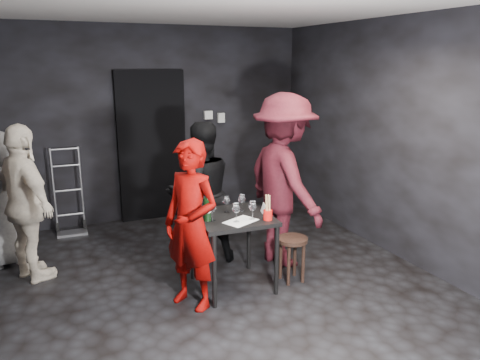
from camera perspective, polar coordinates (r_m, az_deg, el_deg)
name	(u,v)px	position (r m, az deg, el deg)	size (l,w,h in m)	color
floor	(214,289)	(4.80, -3.16, -13.15)	(4.50, 5.00, 0.02)	black
ceiling	(210,2)	(4.29, -3.68, 20.81)	(4.50, 5.00, 0.02)	silver
wall_back	(150,124)	(6.72, -10.91, 6.67)	(4.50, 0.04, 2.70)	black
wall_front	(405,257)	(2.27, 19.46, -8.84)	(4.50, 0.04, 2.70)	black
wall_right	(401,141)	(5.53, 19.08, 4.55)	(0.04, 5.00, 2.70)	black
doorway	(152,146)	(6.71, -10.67, 4.07)	(0.95, 0.10, 2.10)	black
wallbox_upper	(208,115)	(6.90, -3.90, 7.92)	(0.12, 0.06, 0.12)	#B7B7B2
wallbox_lower	(221,118)	(6.97, -2.33, 7.60)	(0.10, 0.06, 0.14)	#B7B7B2
hand_truck	(71,217)	(6.59, -19.96, -4.27)	(0.38, 0.33, 1.14)	#B2B2B7
tasting_table	(233,225)	(4.60, -0.86, -5.53)	(0.72, 0.72, 0.75)	black
stool	(292,248)	(4.85, 6.37, -8.18)	(0.31, 0.31, 0.47)	#35281C
server_red	(191,222)	(4.23, -6.00, -5.10)	(0.59, 0.39, 1.62)	#6E0300
woman_black	(201,189)	(5.16, -4.81, -1.16)	(0.82, 0.45, 1.68)	black
man_maroon	(285,159)	(5.04, 5.46, 2.63)	(1.55, 0.72, 2.40)	#3C0E16
bystander_cream	(25,198)	(5.16, -24.70, -1.98)	(1.03, 0.49, 1.76)	beige
tasting_mat	(241,221)	(4.41, 0.09, -5.04)	(0.30, 0.20, 0.00)	white
wine_glass_a	(212,211)	(4.40, -3.41, -3.75)	(0.08, 0.08, 0.20)	white
wine_glass_b	(208,209)	(4.48, -3.87, -3.50)	(0.07, 0.07, 0.19)	white
wine_glass_c	(227,204)	(4.65, -1.62, -2.89)	(0.07, 0.07, 0.18)	white
wine_glass_d	(236,212)	(4.36, -0.47, -3.86)	(0.08, 0.08, 0.20)	white
wine_glass_e	(252,209)	(4.43, 1.53, -3.60)	(0.08, 0.08, 0.20)	white
wine_glass_f	(242,202)	(4.67, 0.24, -2.70)	(0.07, 0.07, 0.19)	white
wine_bottle	(207,209)	(4.41, -4.03, -3.52)	(0.07, 0.07, 0.30)	black
breadstick_cup	(268,208)	(4.43, 3.42, -3.39)	(0.08, 0.08, 0.26)	red
reserved_card	(263,208)	(4.64, 2.85, -3.48)	(0.07, 0.12, 0.09)	white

